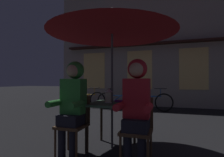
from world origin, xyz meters
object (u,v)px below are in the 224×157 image
Objects in this scene: chair_right at (137,126)px; bicycle_second at (118,101)px; bicycle_nearest at (86,99)px; lantern at (109,95)px; chair_left at (75,121)px; bicycle_third at (149,102)px; person_left_hooded at (73,98)px; cafe_table at (112,109)px; book at (121,101)px; person_right_hooded at (136,100)px; patio_umbrella at (112,23)px.

chair_right reaches higher than bicycle_second.
bicycle_nearest is at bearing 124.35° from chair_right.
lantern is 0.67m from chair_left.
lantern is 4.61m from bicycle_nearest.
bicycle_second is (-0.52, 4.11, -0.14)m from chair_left.
bicycle_third is at bearing 86.50° from lantern.
lantern is at bearing 44.03° from person_left_hooded.
cafe_table is 0.44× the size of bicycle_nearest.
cafe_table is 3.83m from bicycle_third.
cafe_table is at bearing -74.96° from bicycle_second.
book is (1.09, -3.52, 0.41)m from bicycle_second.
person_right_hooded is at bearing -90.00° from chair_right.
chair_right reaches higher than cafe_table.
patio_umbrella is 1.68m from chair_left.
chair_left is at bearing -143.69° from book.
patio_umbrella reaches higher than bicycle_nearest.
person_right_hooded is (0.53, -0.41, -0.01)m from lantern.
person_left_hooded is at bearing -138.43° from cafe_table.
bicycle_nearest is (-1.95, 4.32, -0.50)m from person_left_hooded.
person_right_hooded is at bearing -41.57° from patio_umbrella.
book is (-0.10, -3.60, 0.41)m from bicycle_third.
lantern is 0.14× the size of bicycle_second.
bicycle_nearest is (-2.38, 3.91, -0.51)m from lantern.
person_left_hooded reaches higher than chair_right.
bicycle_nearest is 4.48m from book.
chair_right is (0.48, -0.37, -0.15)m from cafe_table.
lantern reaches higher than chair_right.
bicycle_nearest is (-2.91, 4.32, -0.50)m from person_right_hooded.
chair_right is at bearing 0.00° from chair_left.
cafe_table is 0.62m from chair_right.
chair_right is 4.35× the size of book.
chair_right is 0.62× the size of person_right_hooded.
chair_left is at bearing 180.00° from chair_right.
patio_umbrella is 1.38× the size of bicycle_third.
patio_umbrella is 1.65× the size of person_right_hooded.
bicycle_second is (1.43, -0.16, 0.00)m from bicycle_nearest.
person_left_hooded reaches higher than lantern.
lantern is 3.90m from bicycle_second.
patio_umbrella is 1.37m from person_right_hooded.
cafe_table is at bearing 12.51° from lantern.
bicycle_nearest is 8.39× the size of book.
person_left_hooded reaches higher than book.
person_right_hooded reaches higher than chair_right.
person_left_hooded is at bearing -135.97° from lantern.
bicycle_third reaches higher than cafe_table.
chair_left reaches higher than cafe_table.
bicycle_second is (-0.52, 4.17, -0.50)m from person_left_hooded.
person_right_hooded reaches higher than bicycle_nearest.
cafe_table is 0.67m from person_left_hooded.
chair_right reaches higher than book.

